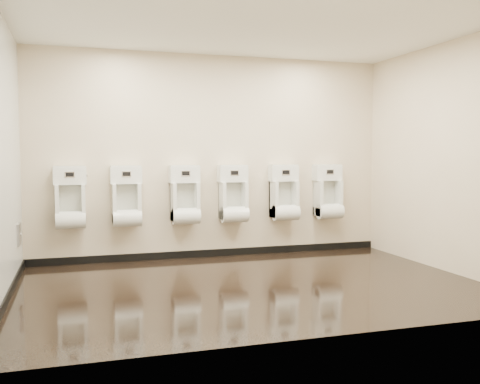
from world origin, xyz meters
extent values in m
cube|color=black|center=(0.00, 0.00, 0.00)|extent=(5.00, 3.50, 0.00)
cube|color=white|center=(0.00, 0.00, 2.80)|extent=(5.00, 3.50, 0.00)
cube|color=beige|center=(0.00, 1.75, 1.40)|extent=(5.00, 0.02, 2.80)
cube|color=beige|center=(0.00, -1.75, 1.40)|extent=(5.00, 0.02, 2.80)
cube|color=beige|center=(-2.50, 0.00, 1.40)|extent=(0.02, 3.50, 2.80)
cube|color=beige|center=(2.50, 0.00, 1.40)|extent=(0.02, 3.50, 2.80)
cube|color=silver|center=(-2.50, 0.00, 1.40)|extent=(0.01, 3.50, 2.80)
cube|color=black|center=(0.00, 1.74, 0.05)|extent=(5.00, 0.02, 0.10)
cube|color=black|center=(-2.49, 0.00, 0.05)|extent=(0.02, 3.50, 0.10)
cube|color=#9E9EA3|center=(-2.48, 1.20, 0.50)|extent=(0.03, 0.25, 0.25)
cylinder|color=silver|center=(-2.46, 1.20, 0.50)|extent=(0.02, 0.04, 0.04)
cube|color=white|center=(-1.90, 1.62, 0.79)|extent=(0.36, 0.26, 0.51)
cube|color=silver|center=(-1.90, 1.70, 0.83)|extent=(0.27, 0.01, 0.39)
cylinder|color=white|center=(-1.90, 1.55, 0.61)|extent=(0.36, 0.22, 0.22)
cube|color=white|center=(-1.90, 1.65, 1.16)|extent=(0.40, 0.19, 0.22)
cube|color=black|center=(-1.90, 1.55, 1.18)|extent=(0.10, 0.01, 0.06)
cube|color=silver|center=(-1.90, 1.56, 1.18)|extent=(0.12, 0.01, 0.08)
cylinder|color=silver|center=(-1.70, 1.65, 1.16)|extent=(0.01, 0.03, 0.03)
cube|color=white|center=(-1.21, 1.62, 0.79)|extent=(0.36, 0.26, 0.51)
cube|color=silver|center=(-1.21, 1.70, 0.83)|extent=(0.27, 0.01, 0.39)
cylinder|color=white|center=(-1.21, 1.55, 0.61)|extent=(0.36, 0.22, 0.22)
cube|color=white|center=(-1.21, 1.65, 1.16)|extent=(0.40, 0.19, 0.22)
cube|color=black|center=(-1.21, 1.55, 1.18)|extent=(0.10, 0.01, 0.06)
cube|color=silver|center=(-1.21, 1.56, 1.18)|extent=(0.12, 0.01, 0.08)
cylinder|color=silver|center=(-1.00, 1.65, 1.16)|extent=(0.01, 0.03, 0.03)
cube|color=white|center=(-0.43, 1.62, 0.79)|extent=(0.36, 0.26, 0.51)
cube|color=silver|center=(-0.43, 1.70, 0.83)|extent=(0.27, 0.01, 0.39)
cylinder|color=white|center=(-0.43, 1.55, 0.61)|extent=(0.36, 0.22, 0.22)
cube|color=white|center=(-0.43, 1.65, 1.16)|extent=(0.40, 0.19, 0.22)
cube|color=black|center=(-0.43, 1.55, 1.18)|extent=(0.10, 0.01, 0.06)
cube|color=silver|center=(-0.43, 1.56, 1.18)|extent=(0.12, 0.01, 0.08)
cylinder|color=silver|center=(-0.22, 1.65, 1.16)|extent=(0.01, 0.03, 0.03)
cube|color=white|center=(0.25, 1.62, 0.79)|extent=(0.36, 0.26, 0.51)
cube|color=silver|center=(0.25, 1.70, 0.83)|extent=(0.27, 0.01, 0.39)
cylinder|color=white|center=(0.25, 1.55, 0.61)|extent=(0.36, 0.22, 0.22)
cube|color=white|center=(0.25, 1.65, 1.16)|extent=(0.40, 0.19, 0.22)
cube|color=black|center=(0.25, 1.55, 1.18)|extent=(0.10, 0.01, 0.06)
cube|color=silver|center=(0.25, 1.56, 1.18)|extent=(0.12, 0.01, 0.08)
cylinder|color=silver|center=(0.46, 1.65, 1.16)|extent=(0.01, 0.03, 0.03)
cube|color=white|center=(1.01, 1.62, 0.79)|extent=(0.36, 0.26, 0.51)
cube|color=silver|center=(1.01, 1.70, 0.83)|extent=(0.27, 0.01, 0.39)
cylinder|color=white|center=(1.01, 1.55, 0.61)|extent=(0.36, 0.22, 0.22)
cube|color=white|center=(1.01, 1.65, 1.16)|extent=(0.40, 0.19, 0.22)
cube|color=black|center=(1.01, 1.55, 1.18)|extent=(0.10, 0.01, 0.06)
cube|color=silver|center=(1.01, 1.56, 1.18)|extent=(0.12, 0.01, 0.08)
cylinder|color=silver|center=(1.22, 1.65, 1.16)|extent=(0.01, 0.03, 0.03)
cube|color=white|center=(1.70, 1.62, 0.79)|extent=(0.36, 0.26, 0.51)
cube|color=silver|center=(1.70, 1.70, 0.83)|extent=(0.27, 0.01, 0.39)
cylinder|color=white|center=(1.70, 1.55, 0.61)|extent=(0.36, 0.22, 0.22)
cube|color=white|center=(1.70, 1.65, 1.16)|extent=(0.40, 0.19, 0.22)
cube|color=black|center=(1.70, 1.55, 1.18)|extent=(0.10, 0.01, 0.06)
cube|color=silver|center=(1.70, 1.56, 1.18)|extent=(0.12, 0.01, 0.08)
cylinder|color=silver|center=(1.91, 1.65, 1.16)|extent=(0.01, 0.03, 0.03)
camera|label=1|loc=(-1.83, -5.47, 1.43)|focal=40.00mm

